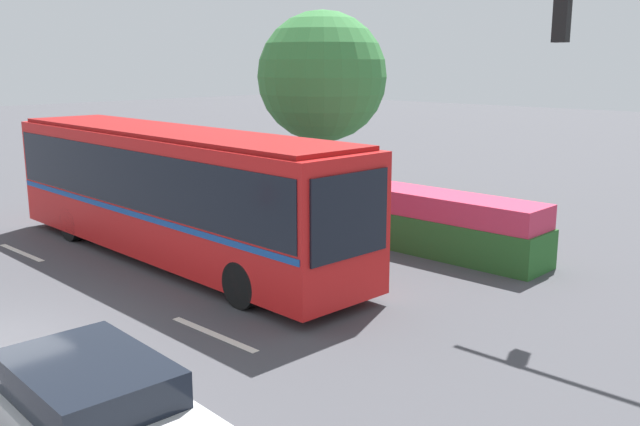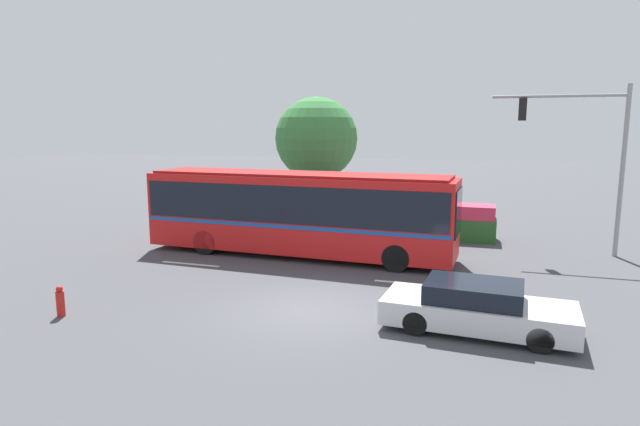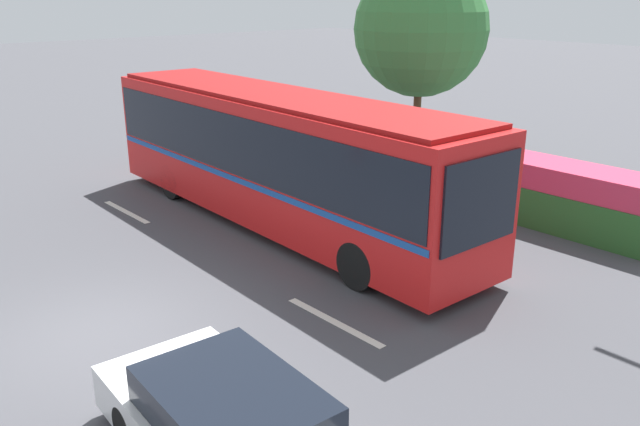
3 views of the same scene
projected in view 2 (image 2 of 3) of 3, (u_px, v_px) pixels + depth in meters
ground_plane at (308, 309)px, 14.98m from camera, size 140.00×140.00×0.00m
city_bus at (298, 209)px, 20.94m from camera, size 12.49×2.98×3.33m
sedan_foreground at (477, 308)px, 13.29m from camera, size 4.81×2.16×1.27m
traffic_light_pole at (591, 145)px, 20.72m from camera, size 5.05×0.24×6.74m
flowering_hedge at (417, 220)px, 24.74m from camera, size 7.08×1.47×1.60m
street_tree_left at (316, 139)px, 27.77m from camera, size 4.34×4.34×6.66m
fire_hydrant at (60, 302)px, 14.35m from camera, size 0.22×0.22×0.86m
lane_stripe_near at (410, 284)px, 17.39m from camera, size 2.40×0.16×0.01m
lane_stripe_mid at (191, 264)px, 19.86m from camera, size 2.40×0.16×0.01m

